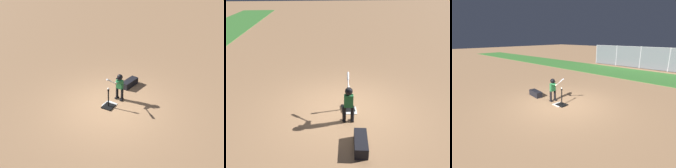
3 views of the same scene
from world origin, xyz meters
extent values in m
plane|color=#AD7F56|center=(0.00, 0.00, 0.00)|extent=(90.00, 90.00, 0.00)
cube|color=white|center=(-0.11, -0.13, 0.01)|extent=(0.47, 0.47, 0.02)
cube|color=black|center=(0.02, -0.10, 0.02)|extent=(0.44, 0.40, 0.04)
cylinder|color=black|center=(0.02, -0.10, 0.37)|extent=(0.05, 0.05, 0.66)
cylinder|color=black|center=(0.02, -0.10, 0.73)|extent=(0.08, 0.08, 0.05)
cylinder|color=black|center=(-0.65, 0.12, 0.25)|extent=(0.11, 0.11, 0.49)
cube|color=black|center=(-0.63, 0.12, 0.03)|extent=(0.19, 0.11, 0.06)
cylinder|color=black|center=(-0.68, -0.12, 0.25)|extent=(0.11, 0.11, 0.49)
cube|color=black|center=(-0.66, -0.12, 0.03)|extent=(0.19, 0.11, 0.06)
cube|color=#236B38|center=(-0.66, 0.00, 0.68)|extent=(0.17, 0.27, 0.37)
sphere|color=#DBB293|center=(-0.66, 0.00, 0.97)|extent=(0.19, 0.19, 0.19)
sphere|color=black|center=(-0.66, 0.00, 0.98)|extent=(0.22, 0.22, 0.22)
cube|color=black|center=(-0.57, -0.01, 0.95)|extent=(0.13, 0.17, 0.01)
cylinder|color=#236B38|center=(-0.52, 0.03, 0.84)|extent=(0.30, 0.19, 0.11)
cylinder|color=#236B38|center=(-0.53, -0.06, 0.84)|extent=(0.30, 0.13, 0.11)
sphere|color=#DBB293|center=(-0.39, -0.03, 0.83)|extent=(0.09, 0.09, 0.09)
cylinder|color=silver|center=(-0.14, -0.06, 1.02)|extent=(0.53, 0.09, 0.41)
cylinder|color=silver|center=(0.02, -0.08, 1.14)|extent=(0.26, 0.09, 0.21)
cylinder|color=black|center=(-0.41, -0.03, 0.81)|extent=(0.05, 0.05, 0.05)
sphere|color=white|center=(0.02, -0.10, 0.79)|extent=(0.07, 0.07, 0.07)
cube|color=black|center=(-1.81, -0.14, 0.14)|extent=(0.88, 0.44, 0.28)
camera|label=1|loc=(7.02, 4.12, 5.55)|focal=42.00mm
camera|label=2|loc=(-5.93, 0.85, 3.70)|focal=35.00mm
camera|label=3|loc=(5.15, -5.24, 2.95)|focal=28.00mm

